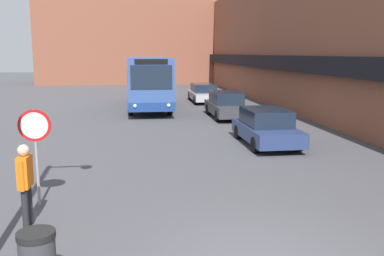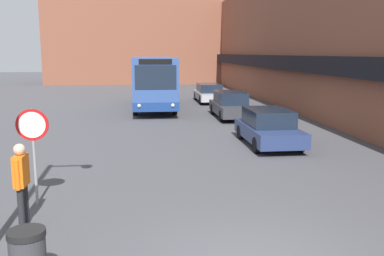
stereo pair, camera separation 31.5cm
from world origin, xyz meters
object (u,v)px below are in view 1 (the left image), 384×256
parked_car_front (266,127)px  stop_sign (35,137)px  city_bus (148,81)px  pedestrian (25,178)px  parked_car_middle (226,105)px  parked_car_back (203,93)px

parked_car_front → stop_sign: 9.74m
city_bus → stop_sign: (-3.33, -18.35, -0.11)m
parked_car_front → stop_sign: stop_sign is taller
stop_sign → pedestrian: (0.03, -1.29, -0.63)m
parked_car_middle → pedestrian: bearing=-117.1°
city_bus → parked_car_middle: size_ratio=2.32×
stop_sign → pedestrian: size_ratio=1.32×
parked_car_middle → stop_sign: size_ratio=1.97×
parked_car_middle → parked_car_back: (-0.00, 7.94, -0.04)m
parked_car_front → stop_sign: bearing=-141.4°
parked_car_middle → stop_sign: 15.48m
city_bus → parked_car_back: size_ratio=2.28×
city_bus → parked_car_front: size_ratio=2.52×
city_bus → pedestrian: bearing=-99.5°
stop_sign → city_bus: bearing=79.7°
parked_car_front → stop_sign: (-7.58, -6.05, 0.99)m
parked_car_front → pedestrian: (-7.54, -7.34, 0.36)m
city_bus → stop_sign: 18.65m
parked_car_front → parked_car_middle: (-0.00, 7.41, 0.02)m
parked_car_middle → stop_sign: (-7.58, -13.46, 0.97)m
parked_car_middle → parked_car_back: bearing=90.0°
parked_car_middle → stop_sign: stop_sign is taller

